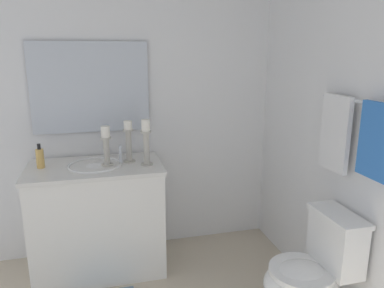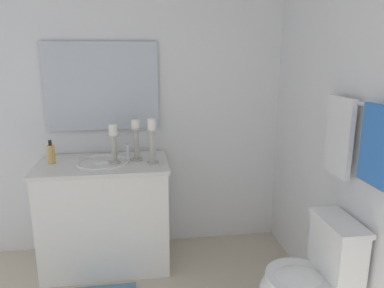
{
  "view_description": "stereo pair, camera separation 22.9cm",
  "coord_description": "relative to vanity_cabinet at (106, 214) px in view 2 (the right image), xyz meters",
  "views": [
    {
      "loc": [
        1.81,
        -0.07,
        1.67
      ],
      "look_at": [
        -0.35,
        0.48,
        1.11
      ],
      "focal_mm": 34.08,
      "sensor_mm": 36.0,
      "label": 1
    },
    {
      "loc": [
        1.85,
        0.16,
        1.67
      ],
      "look_at": [
        -0.35,
        0.48,
        1.11
      ],
      "focal_mm": 34.08,
      "sensor_mm": 36.0,
      "label": 2
    }
  ],
  "objects": [
    {
      "name": "wall_back",
      "position": [
        0.88,
        1.52,
        0.8
      ],
      "size": [
        2.41,
        0.04,
        2.45
      ],
      "primitive_type": "cube",
      "color": "white",
      "rests_on": "ground"
    },
    {
      "name": "wall_left",
      "position": [
        -0.33,
        0.13,
        0.8
      ],
      "size": [
        0.04,
        2.78,
        2.45
      ],
      "primitive_type": "cube",
      "color": "white",
      "rests_on": "ground"
    },
    {
      "name": "vanity_cabinet",
      "position": [
        0.0,
        0.0,
        0.0
      ],
      "size": [
        0.58,
        0.99,
        0.86
      ],
      "color": "white",
      "rests_on": "ground"
    },
    {
      "name": "sink_basin",
      "position": [
        0.0,
        0.0,
        0.39
      ],
      "size": [
        0.4,
        0.4,
        0.24
      ],
      "color": "white",
      "rests_on": "vanity_cabinet"
    },
    {
      "name": "mirror",
      "position": [
        -0.28,
        0.0,
        0.98
      ],
      "size": [
        0.02,
        0.9,
        0.7
      ],
      "primitive_type": "cube",
      "color": "silver"
    },
    {
      "name": "candle_holder_tall",
      "position": [
        0.08,
        0.38,
        0.61
      ],
      "size": [
        0.09,
        0.09,
        0.34
      ],
      "color": "#B7B2A5",
      "rests_on": "vanity_cabinet"
    },
    {
      "name": "candle_holder_short",
      "position": [
        -0.03,
        0.26,
        0.59
      ],
      "size": [
        0.09,
        0.09,
        0.32
      ],
      "color": "#B7B2A5",
      "rests_on": "vanity_cabinet"
    },
    {
      "name": "candle_holder_mid",
      "position": [
        0.02,
        0.09,
        0.58
      ],
      "size": [
        0.09,
        0.09,
        0.3
      ],
      "color": "#B7B2A5",
      "rests_on": "vanity_cabinet"
    },
    {
      "name": "soap_bottle",
      "position": [
        -0.04,
        -0.38,
        0.5
      ],
      "size": [
        0.06,
        0.06,
        0.18
      ],
      "color": "#E5B259",
      "rests_on": "vanity_cabinet"
    },
    {
      "name": "toilet",
      "position": [
        0.98,
        1.24,
        -0.06
      ],
      "size": [
        0.39,
        0.54,
        0.75
      ],
      "color": "white",
      "rests_on": "ground"
    },
    {
      "name": "towel_bar",
      "position": [
        0.97,
        1.46,
        0.98
      ],
      "size": [
        0.67,
        0.02,
        0.02
      ],
      "primitive_type": "cylinder",
      "rotation": [
        0.0,
        1.57,
        0.0
      ],
      "color": "silver"
    },
    {
      "name": "towel_near_vanity",
      "position": [
        0.8,
        1.44,
        0.76
      ],
      "size": [
        0.25,
        0.03,
        0.47
      ],
      "primitive_type": "cube",
      "color": "white",
      "rests_on": "towel_bar"
    },
    {
      "name": "towel_center",
      "position": [
        1.14,
        1.44,
        0.8
      ],
      "size": [
        0.22,
        0.03,
        0.4
      ],
      "primitive_type": "cube",
      "color": "blue",
      "rests_on": "towel_bar"
    }
  ]
}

